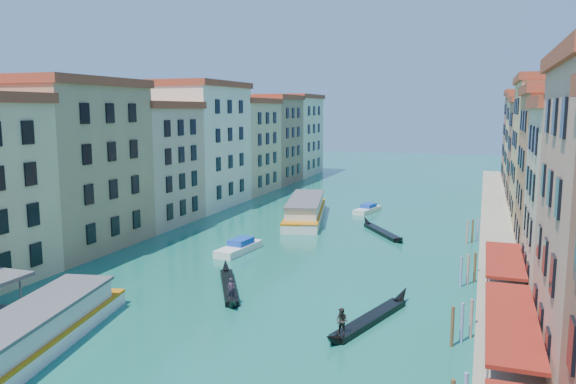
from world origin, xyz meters
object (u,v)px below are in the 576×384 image
object	(u,v)px
vaporetto_near	(34,331)
vaporetto_far	(305,209)
gondola_right	(369,317)
gondola_fore	(229,285)

from	to	relation	value
vaporetto_near	vaporetto_far	world-z (taller)	vaporetto_far
gondola_right	vaporetto_far	bearing A→B (deg)	131.98
vaporetto_far	gondola_fore	world-z (taller)	vaporetto_far
vaporetto_near	gondola_fore	world-z (taller)	vaporetto_near
gondola_fore	gondola_right	bearing A→B (deg)	-44.75
vaporetto_near	vaporetto_far	distance (m)	50.59
vaporetto_far	gondola_right	distance (m)	41.87
gondola_fore	gondola_right	size ratio (longest dim) A/B	0.91
gondola_right	gondola_fore	bearing A→B (deg)	-178.40
vaporetto_near	gondola_right	distance (m)	24.19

